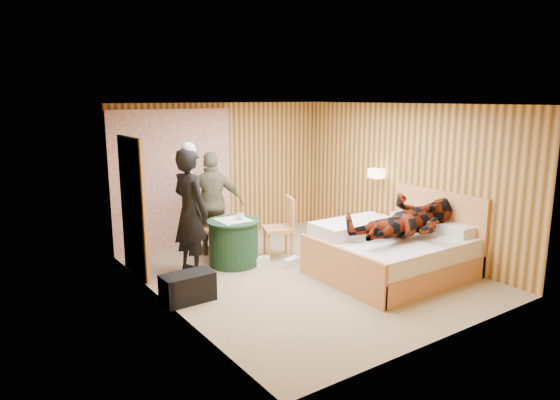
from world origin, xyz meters
TOP-DOWN VIEW (x-y plane):
  - floor at (0.00, 0.00)m, footprint 4.20×5.00m
  - ceiling at (0.00, 0.00)m, footprint 4.20×5.00m
  - wall_back at (0.00, 2.50)m, footprint 4.20×0.02m
  - wall_left at (-2.10, 0.00)m, footprint 0.02×5.00m
  - wall_right at (2.10, 0.00)m, footprint 0.02×5.00m
  - curtain at (-1.00, 2.43)m, footprint 2.20×0.08m
  - doorway at (-2.06, 1.40)m, footprint 0.06×0.90m
  - wall_lamp at (1.92, 0.45)m, footprint 0.26×0.24m
  - bed at (1.12, -0.76)m, footprint 2.18×1.72m
  - nightstand at (1.88, 0.13)m, footprint 0.40×0.54m
  - round_table at (-0.64, 0.96)m, footprint 0.82×0.82m
  - chair_far at (-0.63, 1.62)m, footprint 0.48×0.48m
  - chair_near at (0.21, 0.82)m, footprint 0.59×0.59m
  - duffel_bag at (-1.85, 0.02)m, footprint 0.67×0.37m
  - sneaker_left at (-0.29, 0.72)m, footprint 0.27×0.12m
  - sneaker_right at (0.06, 0.38)m, footprint 0.32×0.22m
  - woman_standing at (-1.34, 0.99)m, footprint 0.58×0.76m
  - man_at_table at (-0.64, 1.65)m, footprint 1.09×0.79m
  - man_on_bed at (1.15, -0.99)m, footprint 0.86×0.67m
  - book_lower at (1.88, 0.08)m, footprint 0.25×0.27m
  - book_upper at (1.88, 0.08)m, footprint 0.25×0.28m
  - cup_nightstand at (1.88, 0.26)m, footprint 0.12×0.12m
  - cup_table at (-0.54, 0.91)m, footprint 0.15×0.15m

SIDE VIEW (x-z plane):
  - floor at x=0.00m, z-range -0.01..0.01m
  - sneaker_left at x=-0.29m, z-range 0.00..0.12m
  - sneaker_right at x=0.06m, z-range 0.00..0.13m
  - duffel_bag at x=-1.85m, z-range 0.00..0.38m
  - nightstand at x=1.88m, z-range 0.01..0.53m
  - bed at x=1.12m, z-range -0.25..0.93m
  - round_table at x=-0.64m, z-range 0.00..0.73m
  - book_lower at x=1.88m, z-range 0.52..0.54m
  - chair_far at x=-0.63m, z-range 0.07..1.00m
  - book_upper at x=1.88m, z-range 0.54..0.56m
  - cup_nightstand at x=1.88m, z-range 0.52..0.61m
  - chair_near at x=0.21m, z-range 0.08..1.09m
  - cup_table at x=-0.54m, z-range 0.73..0.83m
  - man_at_table at x=-0.64m, z-range 0.00..1.72m
  - woman_standing at x=-1.34m, z-range 0.00..1.89m
  - man_on_bed at x=1.15m, z-range 0.13..1.90m
  - doorway at x=-2.06m, z-range 0.00..2.05m
  - curtain at x=-1.00m, z-range 0.00..2.40m
  - wall_back at x=0.00m, z-range 0.00..2.50m
  - wall_left at x=-2.10m, z-range 0.00..2.50m
  - wall_right at x=2.10m, z-range 0.00..2.50m
  - wall_lamp at x=1.92m, z-range 1.22..1.38m
  - ceiling at x=0.00m, z-range 2.50..2.50m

